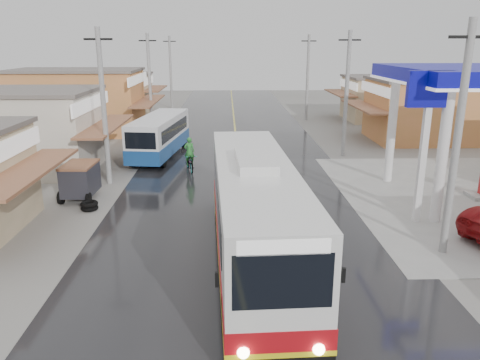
{
  "coord_description": "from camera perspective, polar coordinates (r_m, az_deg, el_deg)",
  "views": [
    {
      "loc": [
        -0.7,
        -15.15,
        7.22
      ],
      "look_at": [
        -0.18,
        3.24,
        1.81
      ],
      "focal_mm": 35.0,
      "sensor_mm": 36.0,
      "label": 1
    }
  ],
  "objects": [
    {
      "name": "utility_poles_right",
      "position": [
        31.95,
        12.39,
        2.92
      ],
      "size": [
        1.6,
        36.0,
        8.0
      ],
      "primitive_type": null,
      "color": "gray",
      "rests_on": "ground"
    },
    {
      "name": "road",
      "position": [
        31.01,
        -0.28,
        2.92
      ],
      "size": [
        12.0,
        90.0,
        0.02
      ],
      "primitive_type": "cube",
      "color": "black",
      "rests_on": "ground"
    },
    {
      "name": "coach_bus",
      "position": [
        15.67,
        1.75,
        -3.88
      ],
      "size": [
        3.16,
        12.02,
        3.72
      ],
      "rotation": [
        0.0,
        0.0,
        0.04
      ],
      "color": "silver",
      "rests_on": "road"
    },
    {
      "name": "tricycle_near",
      "position": [
        23.48,
        -18.94,
        0.11
      ],
      "size": [
        1.57,
        2.34,
        1.76
      ],
      "rotation": [
        0.0,
        0.0,
        -0.03
      ],
      "color": "#26262D",
      "rests_on": "ground"
    },
    {
      "name": "shopfronts_left",
      "position": [
        36.09,
        -21.55,
        3.67
      ],
      "size": [
        11.0,
        44.0,
        5.2
      ],
      "primitive_type": null,
      "color": "tan",
      "rests_on": "ground"
    },
    {
      "name": "ground",
      "position": [
        16.8,
        0.94,
        -9.08
      ],
      "size": [
        120.0,
        120.0,
        0.0
      ],
      "primitive_type": "plane",
      "color": "slate",
      "rests_on": "ground"
    },
    {
      "name": "cyclist",
      "position": [
        27.43,
        -6.15,
        2.46
      ],
      "size": [
        1.12,
        1.99,
        2.04
      ],
      "rotation": [
        0.0,
        0.0,
        0.26
      ],
      "color": "black",
      "rests_on": "ground"
    },
    {
      "name": "tyre_stack",
      "position": [
        22.07,
        -17.88,
        -3.0
      ],
      "size": [
        0.78,
        0.78,
        0.4
      ],
      "color": "black",
      "rests_on": "ground"
    },
    {
      "name": "second_bus",
      "position": [
        31.06,
        -9.77,
        5.38
      ],
      "size": [
        3.22,
        8.19,
        2.64
      ],
      "rotation": [
        0.0,
        0.0,
        -0.14
      ],
      "color": "silver",
      "rests_on": "road"
    },
    {
      "name": "utility_poles_left",
      "position": [
        32.59,
        -12.74,
        3.16
      ],
      "size": [
        1.6,
        50.0,
        8.0
      ],
      "primitive_type": null,
      "color": "gray",
      "rests_on": "ground"
    },
    {
      "name": "centre_line",
      "position": [
        31.01,
        -0.28,
        2.94
      ],
      "size": [
        0.15,
        90.0,
        0.01
      ],
      "primitive_type": "cube",
      "color": "#D8CC4C",
      "rests_on": "road"
    }
  ]
}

